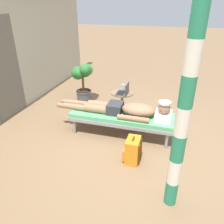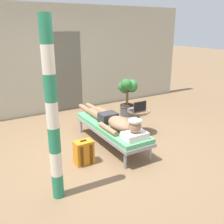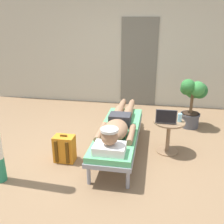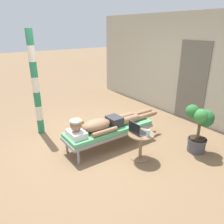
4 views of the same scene
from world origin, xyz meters
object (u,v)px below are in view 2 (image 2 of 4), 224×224
object	(u,v)px
lounge_chair	(112,128)
laptop	(138,109)
porch_post	(52,115)
drink_glass	(144,106)
person_reclining	(114,121)
side_table	(138,118)
potted_plant	(128,92)
backpack	(84,152)

from	to	relation	value
lounge_chair	laptop	size ratio (longest dim) A/B	6.15
laptop	porch_post	distance (m)	2.46
drink_glass	porch_post	size ratio (longest dim) A/B	0.06
lounge_chair	person_reclining	xyz separation A→B (m)	(-0.00, -0.07, 0.17)
lounge_chair	side_table	distance (m)	0.78
lounge_chair	porch_post	bearing A→B (deg)	-145.07
laptop	porch_post	world-z (taller)	porch_post
lounge_chair	potted_plant	size ratio (longest dim) A/B	1.95
laptop	drink_glass	size ratio (longest dim) A/B	2.39
drink_glass	porch_post	distance (m)	2.67
person_reclining	drink_glass	bearing A→B (deg)	16.96
drink_glass	backpack	world-z (taller)	drink_glass
side_table	drink_glass	bearing A→B (deg)	8.59
side_table	backpack	size ratio (longest dim) A/B	1.23
lounge_chair	backpack	xyz separation A→B (m)	(-0.75, -0.37, -0.15)
potted_plant	drink_glass	bearing A→B (deg)	-106.26
side_table	backpack	distance (m)	1.61
drink_glass	porch_post	bearing A→B (deg)	-152.88
potted_plant	porch_post	distance (m)	3.51
drink_glass	porch_post	xyz separation A→B (m)	(-2.32, -1.19, 0.57)
person_reclining	laptop	bearing A→B (deg)	16.22
porch_post	drink_glass	bearing A→B (deg)	27.12
potted_plant	porch_post	world-z (taller)	porch_post
person_reclining	side_table	size ratio (longest dim) A/B	4.15
lounge_chair	laptop	distance (m)	0.75
porch_post	laptop	bearing A→B (deg)	27.84
lounge_chair	backpack	world-z (taller)	backpack
side_table	laptop	bearing A→B (deg)	-139.48
side_table	porch_post	size ratio (longest dim) A/B	0.23
person_reclining	porch_post	size ratio (longest dim) A/B	0.94
person_reclining	potted_plant	size ratio (longest dim) A/B	2.22
potted_plant	lounge_chair	bearing A→B (deg)	-133.82
laptop	potted_plant	size ratio (longest dim) A/B	0.32
laptop	potted_plant	xyz separation A→B (m)	(0.52, 1.14, 0.02)
potted_plant	porch_post	xyz separation A→B (m)	(-2.63, -2.26, 0.55)
person_reclining	drink_glass	distance (m)	0.95
side_table	porch_post	world-z (taller)	porch_post
laptop	potted_plant	distance (m)	1.26
porch_post	person_reclining	bearing A→B (deg)	32.86
side_table	potted_plant	size ratio (longest dim) A/B	0.53
person_reclining	potted_plant	world-z (taller)	potted_plant
backpack	porch_post	bearing A→B (deg)	-136.85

